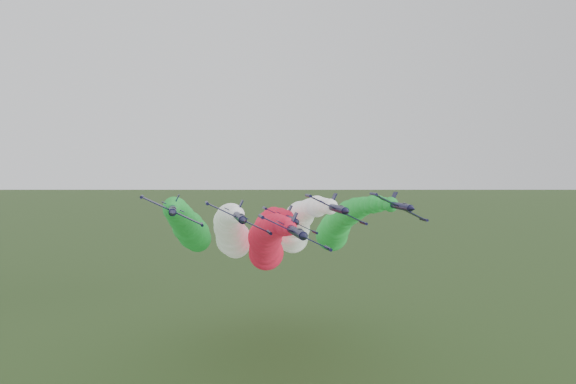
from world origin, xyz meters
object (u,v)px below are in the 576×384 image
at_px(jet_lead, 266,242).
at_px(jet_outer_right, 339,225).
at_px(jet_outer_left, 189,227).
at_px(jet_inner_left, 232,233).
at_px(jet_inner_right, 296,227).
at_px(jet_trail, 268,233).

xyz_separation_m(jet_lead, jet_outer_right, (23.09, 19.85, 1.18)).
bearing_deg(jet_lead, jet_outer_left, 134.65).
relative_size(jet_inner_left, jet_inner_right, 0.99).
distance_m(jet_inner_left, jet_trail, 19.91).
xyz_separation_m(jet_lead, jet_trail, (4.67, 26.01, -1.08)).
height_order(jet_outer_left, jet_trail, jet_outer_left).
bearing_deg(jet_outer_right, jet_inner_right, -158.64).
bearing_deg(jet_inner_right, jet_outer_right, 21.36).
height_order(jet_inner_right, jet_trail, jet_inner_right).
height_order(jet_lead, jet_outer_left, jet_outer_left).
height_order(jet_inner_left, jet_trail, jet_inner_left).
bearing_deg(jet_outer_left, jet_inner_right, -5.16).
xyz_separation_m(jet_inner_left, jet_outer_left, (-10.13, 7.27, 0.76)).
height_order(jet_inner_left, jet_outer_right, jet_outer_right).
bearing_deg(jet_outer_right, jet_outer_left, -176.24).
bearing_deg(jet_inner_left, jet_outer_right, 18.29).
bearing_deg(jet_trail, jet_lead, -100.17).
xyz_separation_m(jet_outer_left, jet_outer_right, (40.10, 2.64, -0.73)).
height_order(jet_outer_right, jet_trail, jet_outer_right).
relative_size(jet_inner_right, jet_trail, 1.00).
bearing_deg(jet_inner_right, jet_outer_left, 174.84).
relative_size(jet_inner_left, jet_outer_right, 0.99).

